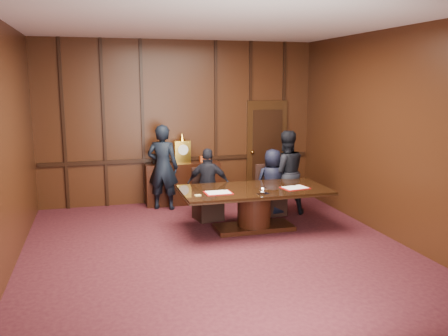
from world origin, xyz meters
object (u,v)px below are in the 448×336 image
at_px(witness_left, 163,167).
at_px(witness_right, 285,172).
at_px(signatory_right, 272,182).
at_px(sideboard, 183,182).
at_px(conference_table, 254,202).
at_px(signatory_left, 208,185).

distance_m(witness_left, witness_right, 2.51).
bearing_deg(signatory_right, witness_right, -161.53).
bearing_deg(sideboard, witness_left, -144.94).
relative_size(sideboard, witness_right, 0.95).
distance_m(conference_table, signatory_left, 1.05).
xyz_separation_m(sideboard, witness_right, (1.85, -1.31, 0.35)).
height_order(sideboard, signatory_left, sideboard).
height_order(conference_table, witness_right, witness_right).
relative_size(signatory_left, witness_left, 0.79).
height_order(witness_left, witness_right, witness_left).
xyz_separation_m(conference_table, signatory_left, (-0.65, 0.80, 0.18)).
height_order(sideboard, conference_table, sideboard).
xyz_separation_m(sideboard, witness_left, (-0.47, -0.33, 0.40)).
height_order(conference_table, signatory_left, signatory_left).
bearing_deg(signatory_right, sideboard, -33.22).
xyz_separation_m(witness_left, witness_right, (2.32, -0.97, -0.04)).
height_order(conference_table, signatory_right, signatory_right).
distance_m(conference_table, witness_right, 1.32).
bearing_deg(signatory_right, signatory_left, 8.06).
distance_m(sideboard, signatory_left, 1.40).
relative_size(conference_table, witness_left, 1.48).
distance_m(sideboard, signatory_right, 2.07).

